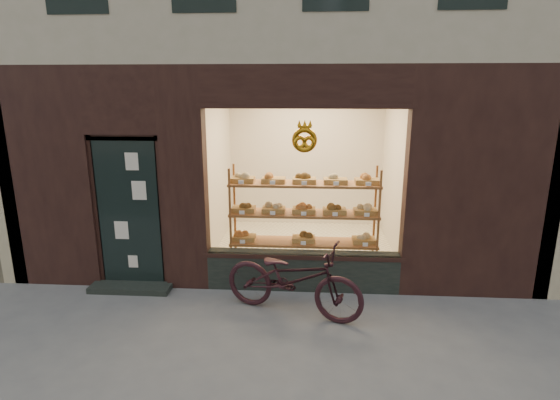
{
  "coord_description": "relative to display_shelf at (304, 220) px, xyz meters",
  "views": [
    {
      "loc": [
        0.51,
        -3.68,
        2.81
      ],
      "look_at": [
        0.13,
        2.0,
        1.34
      ],
      "focal_mm": 28.0,
      "sensor_mm": 36.0,
      "label": 1
    }
  ],
  "objects": [
    {
      "name": "ground",
      "position": [
        -0.45,
        -2.55,
        -0.89
      ],
      "size": [
        90.0,
        90.0,
        0.0
      ],
      "primitive_type": "plane",
      "color": "#56565A"
    },
    {
      "name": "bicycle",
      "position": [
        -0.11,
        -1.15,
        -0.41
      ],
      "size": [
        1.94,
        1.19,
        0.96
      ],
      "primitive_type": "imported",
      "rotation": [
        0.0,
        0.0,
        1.24
      ],
      "color": "black",
      "rests_on": "ground"
    },
    {
      "name": "display_shelf",
      "position": [
        0.0,
        0.0,
        0.0
      ],
      "size": [
        2.2,
        0.45,
        1.7
      ],
      "color": "brown",
      "rests_on": "ground"
    }
  ]
}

